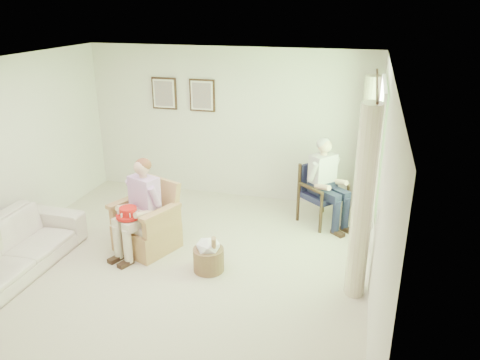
{
  "coord_description": "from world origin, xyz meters",
  "views": [
    {
      "loc": [
        2.26,
        -4.78,
        3.29
      ],
      "look_at": [
        0.73,
        0.84,
        1.05
      ],
      "focal_mm": 35.0,
      "sensor_mm": 36.0,
      "label": 1
    }
  ],
  "objects_px": {
    "wicker_armchair": "(148,228)",
    "wood_armchair": "(324,190)",
    "sofa": "(6,252)",
    "person_wicker": "(141,202)",
    "red_hat": "(128,213)",
    "hatbox": "(209,255)",
    "person_dark": "(324,177)"
  },
  "relations": [
    {
      "from": "wicker_armchair",
      "to": "wood_armchair",
      "type": "xyz_separation_m",
      "value": [
        2.29,
        1.55,
        0.2
      ]
    },
    {
      "from": "wicker_armchair",
      "to": "red_hat",
      "type": "relative_size",
      "value": 2.93
    },
    {
      "from": "person_dark",
      "to": "red_hat",
      "type": "xyz_separation_m",
      "value": [
        -2.38,
        -1.72,
        -0.12
      ]
    },
    {
      "from": "red_hat",
      "to": "hatbox",
      "type": "bearing_deg",
      "value": -1.69
    },
    {
      "from": "sofa",
      "to": "hatbox",
      "type": "xyz_separation_m",
      "value": [
        2.43,
        0.77,
        -0.1
      ]
    },
    {
      "from": "wood_armchair",
      "to": "hatbox",
      "type": "bearing_deg",
      "value": -173.3
    },
    {
      "from": "wood_armchair",
      "to": "person_wicker",
      "type": "bearing_deg",
      "value": 166.57
    },
    {
      "from": "sofa",
      "to": "hatbox",
      "type": "distance_m",
      "value": 2.55
    },
    {
      "from": "wicker_armchair",
      "to": "wood_armchair",
      "type": "distance_m",
      "value": 2.77
    },
    {
      "from": "wood_armchair",
      "to": "sofa",
      "type": "xyz_separation_m",
      "value": [
        -3.7,
        -2.67,
        -0.18
      ]
    },
    {
      "from": "wicker_armchair",
      "to": "red_hat",
      "type": "distance_m",
      "value": 0.49
    },
    {
      "from": "wicker_armchair",
      "to": "person_wicker",
      "type": "height_order",
      "value": "person_wicker"
    },
    {
      "from": "wicker_armchair",
      "to": "sofa",
      "type": "height_order",
      "value": "wicker_armchair"
    },
    {
      "from": "red_hat",
      "to": "hatbox",
      "type": "xyz_separation_m",
      "value": [
        1.12,
        -0.03,
        -0.43
      ]
    },
    {
      "from": "person_wicker",
      "to": "hatbox",
      "type": "relative_size",
      "value": 2.23
    },
    {
      "from": "person_dark",
      "to": "red_hat",
      "type": "bearing_deg",
      "value": 166.02
    },
    {
      "from": "person_wicker",
      "to": "hatbox",
      "type": "distance_m",
      "value": 1.17
    },
    {
      "from": "person_dark",
      "to": "hatbox",
      "type": "bearing_deg",
      "value": -175.57
    },
    {
      "from": "person_dark",
      "to": "hatbox",
      "type": "height_order",
      "value": "person_dark"
    },
    {
      "from": "sofa",
      "to": "wood_armchair",
      "type": "bearing_deg",
      "value": -54.15
    },
    {
      "from": "sofa",
      "to": "person_dark",
      "type": "relative_size",
      "value": 1.66
    },
    {
      "from": "wood_armchair",
      "to": "person_wicker",
      "type": "distance_m",
      "value": 2.85
    },
    {
      "from": "wood_armchair",
      "to": "hatbox",
      "type": "height_order",
      "value": "wood_armchair"
    },
    {
      "from": "wicker_armchair",
      "to": "hatbox",
      "type": "height_order",
      "value": "wicker_armchair"
    },
    {
      "from": "person_wicker",
      "to": "hatbox",
      "type": "bearing_deg",
      "value": 9.41
    },
    {
      "from": "sofa",
      "to": "person_wicker",
      "type": "distance_m",
      "value": 1.78
    },
    {
      "from": "wicker_armchair",
      "to": "person_dark",
      "type": "bearing_deg",
      "value": 53.18
    },
    {
      "from": "person_wicker",
      "to": "person_dark",
      "type": "height_order",
      "value": "person_dark"
    },
    {
      "from": "wicker_armchair",
      "to": "wood_armchair",
      "type": "relative_size",
      "value": 1.04
    },
    {
      "from": "sofa",
      "to": "person_wicker",
      "type": "height_order",
      "value": "person_wicker"
    },
    {
      "from": "person_dark",
      "to": "wicker_armchair",
      "type": "bearing_deg",
      "value": 161.7
    },
    {
      "from": "wicker_armchair",
      "to": "person_dark",
      "type": "xyz_separation_m",
      "value": [
        2.29,
        1.4,
        0.48
      ]
    }
  ]
}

